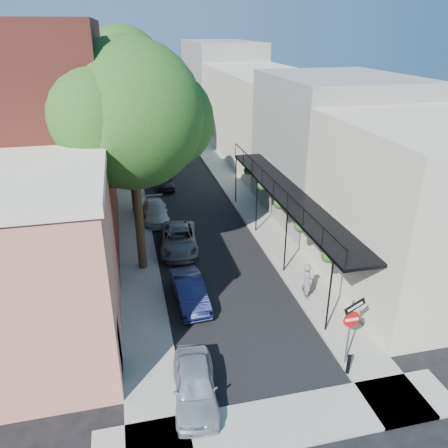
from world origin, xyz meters
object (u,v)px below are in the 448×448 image
oak_far (128,73)px  parked_car_d (155,212)px  bollard (349,364)px  parked_car_b (190,291)px  parked_car_c (179,239)px  pedestrian (307,282)px  parked_car_e (164,181)px  sign_post (351,322)px  oak_near (140,117)px  oak_mid (133,107)px  parked_car_a (195,385)px

oak_far → parked_car_d: 13.40m
bollard → parked_car_b: size_ratio=0.22×
bollard → parked_car_c: (-4.64, 11.31, 0.10)m
parked_car_d → pedestrian: (6.00, -10.97, 0.44)m
parked_car_b → parked_car_e: 16.01m
bollard → sign_post: bearing=71.4°
oak_near → parked_car_c: bearing=41.9°
sign_post → pedestrian: 4.50m
bollard → pedestrian: size_ratio=0.45×
bollard → oak_mid: size_ratio=0.08×
parked_car_b → parked_car_d: 9.94m
oak_near → pedestrian: bearing=-36.0°
parked_car_d → parked_car_e: 6.20m
oak_far → parked_car_b: oak_far is taller
bollard → oak_mid: bearing=109.9°
parked_car_c → pedestrian: pedestrian is taller
sign_post → parked_car_d: sign_post is taller
parked_car_e → parked_car_d: bearing=-100.6°
oak_near → sign_post: bearing=-54.9°
parked_car_e → parked_car_b: bearing=-91.1°
parked_car_b → oak_near: bearing=108.1°
parked_car_e → oak_mid: bearing=-115.2°
pedestrian → oak_near: bearing=58.0°
parked_car_c → parked_car_d: size_ratio=1.13×
bollard → parked_car_a: size_ratio=0.22×
oak_mid → oak_far: oak_far is taller
oak_near → parked_car_c: (1.73, 1.55, -7.26)m
oak_near → parked_car_e: bearing=80.8°
parked_car_a → oak_far: bearing=96.9°
parked_car_b → parked_car_e: parked_car_b is taller
sign_post → bollard: bearing=-108.6°
parked_car_b → parked_car_d: size_ratio=0.94×
oak_far → oak_near: bearing=-90.0°
sign_post → oak_mid: size_ratio=0.29×
parked_car_d → sign_post: bearing=-69.3°
oak_mid → parked_car_c: (1.78, -6.42, -6.44)m
bollard → parked_car_b: 7.66m
oak_near → parked_car_d: oak_near is taller
parked_car_a → bollard: bearing=3.3°
oak_mid → parked_car_d: size_ratio=2.59×
sign_post → pedestrian: (0.24, 4.38, -1.02)m
parked_car_c → pedestrian: 8.21m
parked_car_b → parked_car_c: (0.25, 5.41, 0.01)m
oak_near → pedestrian: 10.82m
bollard → oak_near: size_ratio=0.07×
parked_car_a → pedestrian: (6.00, 4.66, 0.40)m
oak_far → parked_car_a: oak_far is taller
bollard → pedestrian: 4.89m
parked_car_c → sign_post: bearing=-59.4°
sign_post → bollard: size_ratio=3.74×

